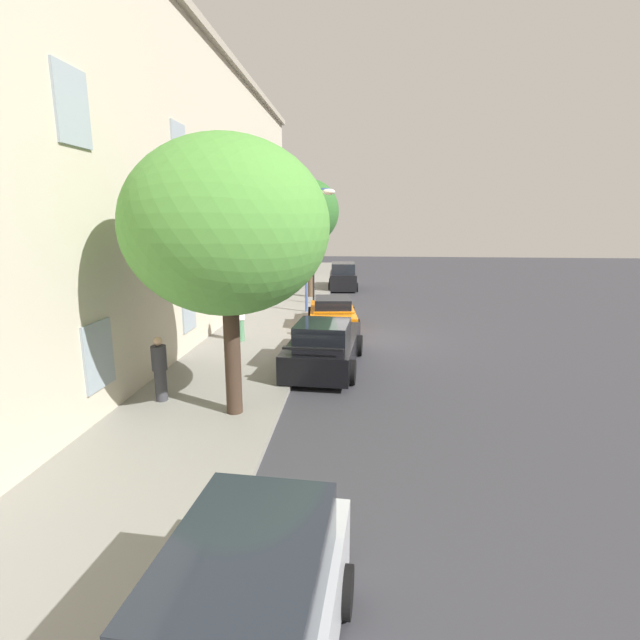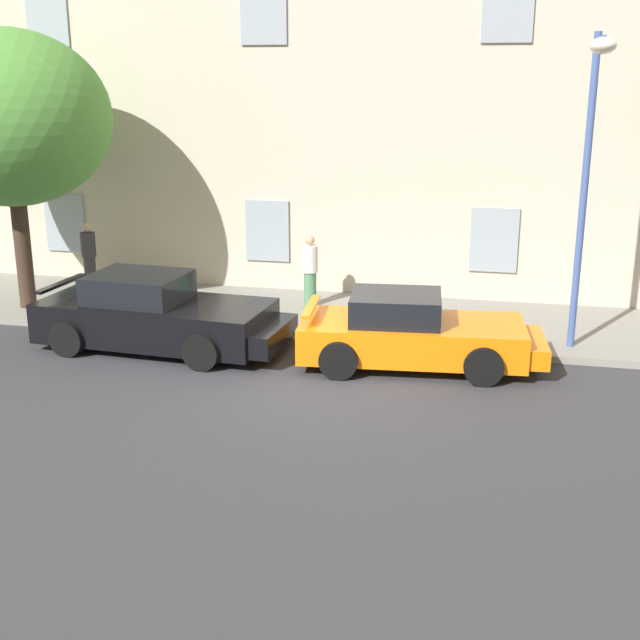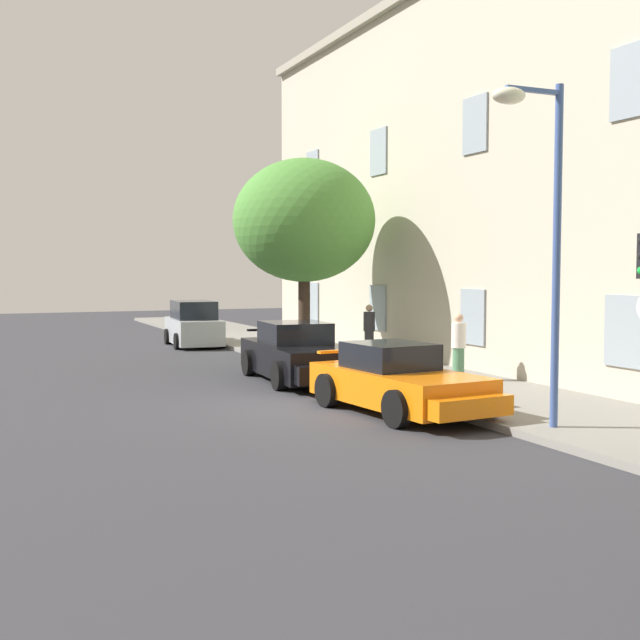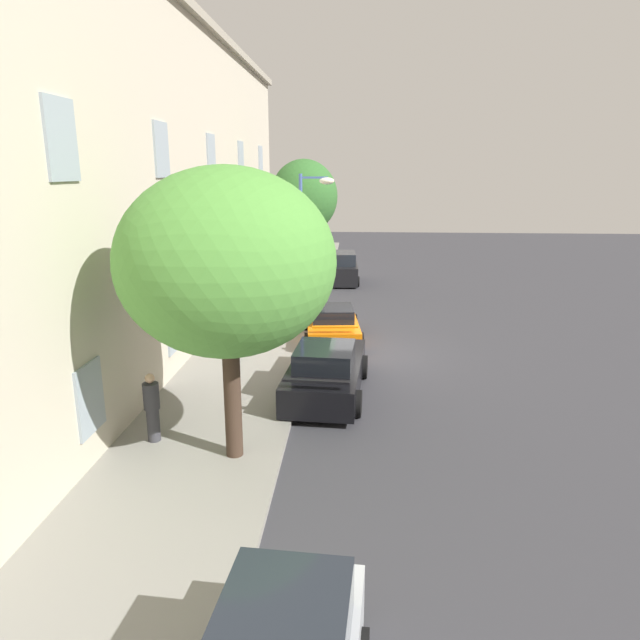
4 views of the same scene
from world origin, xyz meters
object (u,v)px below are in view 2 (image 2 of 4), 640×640
(street_lamp, at_px, (591,139))
(pedestrian_strolling, at_px, (89,255))
(sportscar_red_lead, at_px, (163,317))
(pedestrian_admiring, at_px, (310,270))
(sportscar_yellow_flank, at_px, (419,334))
(tree_near_kerb, at_px, (9,119))

(street_lamp, height_order, pedestrian_strolling, street_lamp)
(sportscar_red_lead, relative_size, pedestrian_admiring, 3.09)
(sportscar_red_lead, height_order, pedestrian_admiring, pedestrian_admiring)
(sportscar_red_lead, distance_m, street_lamp, 8.77)
(sportscar_yellow_flank, bearing_deg, tree_near_kerb, 169.48)
(sportscar_yellow_flank, height_order, pedestrian_strolling, pedestrian_strolling)
(sportscar_red_lead, relative_size, sportscar_yellow_flank, 1.10)
(tree_near_kerb, height_order, street_lamp, tree_near_kerb)
(pedestrian_strolling, bearing_deg, tree_near_kerb, -105.33)
(tree_near_kerb, relative_size, street_lamp, 1.04)
(street_lamp, distance_m, pedestrian_admiring, 6.91)
(sportscar_yellow_flank, distance_m, pedestrian_admiring, 4.31)
(sportscar_yellow_flank, height_order, street_lamp, street_lamp)
(pedestrian_strolling, bearing_deg, sportscar_red_lead, -46.70)
(street_lamp, bearing_deg, tree_near_kerb, 176.64)
(tree_near_kerb, xyz_separation_m, pedestrian_admiring, (6.36, 1.50, -3.39))
(street_lamp, distance_m, pedestrian_strolling, 12.27)
(sportscar_red_lead, height_order, tree_near_kerb, tree_near_kerb)
(street_lamp, xyz_separation_m, pedestrian_strolling, (-11.52, 2.70, -3.22))
(sportscar_yellow_flank, relative_size, tree_near_kerb, 0.76)
(tree_near_kerb, height_order, pedestrian_admiring, tree_near_kerb)
(tree_near_kerb, bearing_deg, sportscar_yellow_flank, -10.52)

